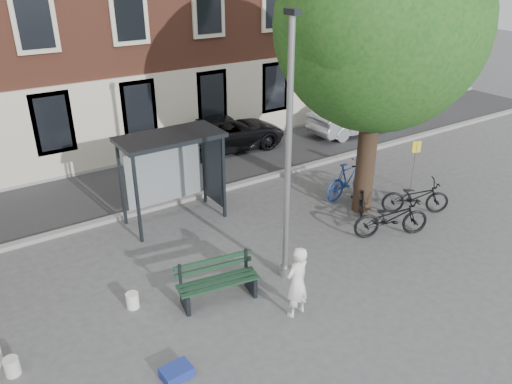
{
  "coord_description": "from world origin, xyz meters",
  "views": [
    {
      "loc": [
        -6.13,
        -8.01,
        7.03
      ],
      "look_at": [
        0.38,
        1.85,
        1.4
      ],
      "focal_mm": 35.0,
      "sensor_mm": 36.0,
      "label": 1
    }
  ],
  "objects": [
    {
      "name": "bucket_a",
      "position": [
        -6.08,
        0.22,
        0.18
      ],
      "size": [
        0.31,
        0.31,
        0.36
      ],
      "primitive_type": "cylinder",
      "rotation": [
        0.0,
        0.0,
        0.13
      ],
      "color": "silver",
      "rests_on": "ground"
    },
    {
      "name": "curb_near",
      "position": [
        0.0,
        5.0,
        0.06
      ],
      "size": [
        40.0,
        0.25,
        0.12
      ],
      "primitive_type": "cube",
      "color": "gray",
      "rests_on": "ground"
    },
    {
      "name": "bike_d",
      "position": [
        4.09,
        1.66,
        0.63
      ],
      "size": [
        1.8,
        1.97,
        1.25
      ],
      "primitive_type": "imported",
      "rotation": [
        0.0,
        0.0,
        2.43
      ],
      "color": "black",
      "rests_on": "ground"
    },
    {
      "name": "ground",
      "position": [
        0.0,
        0.0,
        0.0
      ],
      "size": [
        90.0,
        90.0,
        0.0
      ],
      "primitive_type": "plane",
      "color": "#4C4C4F",
      "rests_on": "ground"
    },
    {
      "name": "lamppost",
      "position": [
        0.0,
        0.0,
        2.78
      ],
      "size": [
        0.28,
        0.35,
        6.11
      ],
      "color": "#9EA0A3",
      "rests_on": "ground"
    },
    {
      "name": "bike_c",
      "position": [
        5.19,
        0.49,
        0.52
      ],
      "size": [
        2.05,
        1.67,
        1.05
      ],
      "primitive_type": "imported",
      "rotation": [
        0.0,
        0.0,
        0.99
      ],
      "color": "black",
      "rests_on": "ground"
    },
    {
      "name": "bench",
      "position": [
        -1.8,
        0.1,
        0.43
      ],
      "size": [
        1.89,
        0.88,
        0.94
      ],
      "rotation": [
        0.0,
        0.0,
        -0.17
      ],
      "color": "#1E2328",
      "rests_on": "ground"
    },
    {
      "name": "bike_a",
      "position": [
        3.55,
        -0.06,
        0.56
      ],
      "size": [
        2.24,
        1.51,
        1.11
      ],
      "primitive_type": "imported",
      "rotation": [
        0.0,
        0.0,
        1.17
      ],
      "color": "black",
      "rests_on": "ground"
    },
    {
      "name": "tree_right",
      "position": [
        4.01,
        1.38,
        5.62
      ],
      "size": [
        5.76,
        5.6,
        8.2
      ],
      "color": "black",
      "rests_on": "ground"
    },
    {
      "name": "car_dark",
      "position": [
        3.26,
        8.37,
        0.67
      ],
      "size": [
        4.98,
        2.62,
        1.34
      ],
      "primitive_type": "imported",
      "rotation": [
        0.0,
        0.0,
        1.48
      ],
      "color": "black",
      "rests_on": "ground"
    },
    {
      "name": "bus_shelter",
      "position": [
        -0.61,
        4.11,
        1.92
      ],
      "size": [
        2.85,
        1.45,
        2.62
      ],
      "color": "#1E2328",
      "rests_on": "ground"
    },
    {
      "name": "curb_far",
      "position": [
        0.0,
        9.0,
        0.06
      ],
      "size": [
        40.0,
        0.25,
        0.12
      ],
      "primitive_type": "cube",
      "color": "gray",
      "rests_on": "ground"
    },
    {
      "name": "blue_crate",
      "position": [
        -3.58,
        -1.5,
        0.1
      ],
      "size": [
        0.57,
        0.43,
        0.2
      ],
      "primitive_type": "cube",
      "rotation": [
        0.0,
        0.0,
        0.05
      ],
      "color": "navy",
      "rests_on": "ground"
    },
    {
      "name": "bucket_b",
      "position": [
        -3.52,
        0.86,
        0.18
      ],
      "size": [
        0.34,
        0.34,
        0.36
      ],
      "primitive_type": "cylinder",
      "rotation": [
        0.0,
        0.0,
        0.24
      ],
      "color": "white",
      "rests_on": "ground"
    },
    {
      "name": "notice_sign",
      "position": [
        6.41,
        1.66,
        1.17
      ],
      "size": [
        0.28,
        0.14,
        1.68
      ],
      "rotation": [
        0.0,
        0.0,
        -0.41
      ],
      "color": "#9EA0A3",
      "rests_on": "ground"
    },
    {
      "name": "painter",
      "position": [
        -0.66,
        -1.29,
        0.83
      ],
      "size": [
        0.67,
        0.5,
        1.65
      ],
      "primitive_type": "imported",
      "rotation": [
        0.0,
        0.0,
        3.33
      ],
      "color": "white",
      "rests_on": "ground"
    },
    {
      "name": "road",
      "position": [
        0.0,
        7.0,
        0.01
      ],
      "size": [
        40.0,
        4.0,
        0.01
      ],
      "primitive_type": "cube",
      "color": "#28282B",
      "rests_on": "ground"
    },
    {
      "name": "car_silver",
      "position": [
        8.98,
        6.96,
        0.72
      ],
      "size": [
        4.41,
        1.67,
        1.43
      ],
      "primitive_type": "imported",
      "rotation": [
        0.0,
        0.0,
        1.53
      ],
      "color": "#95989C",
      "rests_on": "ground"
    },
    {
      "name": "bike_b",
      "position": [
        4.3,
        2.43,
        0.6
      ],
      "size": [
        2.03,
        0.76,
        1.19
      ],
      "primitive_type": "imported",
      "rotation": [
        0.0,
        0.0,
        1.67
      ],
      "color": "navy",
      "rests_on": "ground"
    }
  ]
}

